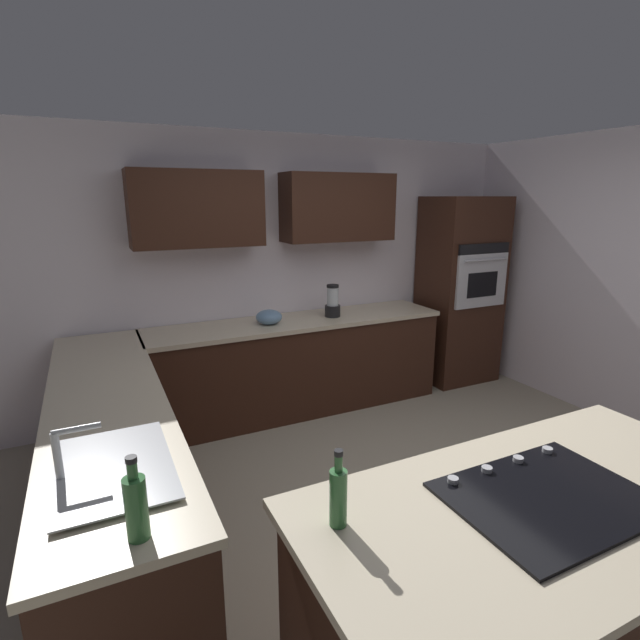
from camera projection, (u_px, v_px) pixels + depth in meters
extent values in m
plane|color=#9E937F|center=(413.00, 501.00, 3.29)|extent=(14.00, 14.00, 0.00)
cube|color=silver|center=(292.00, 271.00, 4.79)|extent=(6.00, 0.10, 2.60)
cube|color=#381E14|center=(338.00, 207.00, 4.62)|extent=(1.10, 0.34, 0.64)
cube|color=#381E14|center=(197.00, 209.00, 4.04)|extent=(1.10, 0.34, 0.64)
cube|color=silver|center=(625.00, 281.00, 4.26)|extent=(0.10, 4.00, 2.60)
cube|color=#381E14|center=(299.00, 367.00, 4.64)|extent=(2.80, 0.60, 0.86)
cube|color=beige|center=(298.00, 322.00, 4.52)|extent=(2.84, 0.64, 0.04)
cube|color=#381E14|center=(114.00, 469.00, 2.89)|extent=(0.60, 2.90, 0.86)
cube|color=beige|center=(106.00, 400.00, 2.78)|extent=(0.64, 2.94, 0.04)
cube|color=#381E14|center=(535.00, 600.00, 1.95)|extent=(1.89, 0.88, 0.86)
cube|color=beige|center=(548.00, 503.00, 1.84)|extent=(1.97, 0.96, 0.04)
cube|color=#381E14|center=(460.00, 291.00, 5.31)|extent=(0.80, 0.60, 2.03)
cube|color=silver|center=(482.00, 281.00, 5.00)|extent=(0.66, 0.03, 0.56)
cube|color=black|center=(482.00, 285.00, 5.00)|extent=(0.40, 0.01, 0.26)
cube|color=black|center=(484.00, 249.00, 4.92)|extent=(0.66, 0.02, 0.11)
cylinder|color=silver|center=(486.00, 260.00, 4.92)|extent=(0.56, 0.02, 0.02)
cube|color=#515456|center=(112.00, 450.00, 2.17)|extent=(0.40, 0.30, 0.02)
cube|color=#515456|center=(117.00, 490.00, 1.87)|extent=(0.40, 0.30, 0.02)
cube|color=#B7BABF|center=(114.00, 467.00, 2.02)|extent=(0.46, 0.70, 0.01)
cylinder|color=#B7BABF|center=(58.00, 458.00, 1.91)|extent=(0.03, 0.03, 0.22)
cylinder|color=#B7BABF|center=(76.00, 429.00, 1.92)|extent=(0.18, 0.02, 0.02)
cube|color=black|center=(549.00, 497.00, 1.83)|extent=(0.76, 0.56, 0.01)
cylinder|color=#B2B2B7|center=(547.00, 450.00, 2.14)|extent=(0.04, 0.04, 0.02)
cylinder|color=#B2B2B7|center=(518.00, 459.00, 2.07)|extent=(0.04, 0.04, 0.02)
cylinder|color=#B2B2B7|center=(487.00, 469.00, 1.99)|extent=(0.04, 0.04, 0.02)
cylinder|color=#B2B2B7|center=(453.00, 480.00, 1.92)|extent=(0.04, 0.04, 0.02)
cylinder|color=black|center=(333.00, 311.00, 4.63)|extent=(0.15, 0.15, 0.11)
cylinder|color=silver|center=(333.00, 296.00, 4.59)|extent=(0.11, 0.11, 0.17)
cylinder|color=black|center=(333.00, 286.00, 4.57)|extent=(0.12, 0.12, 0.03)
ellipsoid|color=#668CB2|center=(269.00, 317.00, 4.35)|extent=(0.24, 0.24, 0.13)
cylinder|color=#336B38|center=(136.00, 509.00, 1.60)|extent=(0.08, 0.08, 0.23)
cylinder|color=#336B38|center=(132.00, 471.00, 1.56)|extent=(0.03, 0.03, 0.06)
cylinder|color=black|center=(131.00, 460.00, 1.55)|extent=(0.04, 0.04, 0.02)
cylinder|color=#336B38|center=(338.00, 498.00, 1.67)|extent=(0.06, 0.06, 0.21)
cylinder|color=#336B38|center=(339.00, 463.00, 1.63)|extent=(0.03, 0.03, 0.06)
cylinder|color=black|center=(339.00, 453.00, 1.62)|extent=(0.03, 0.03, 0.02)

